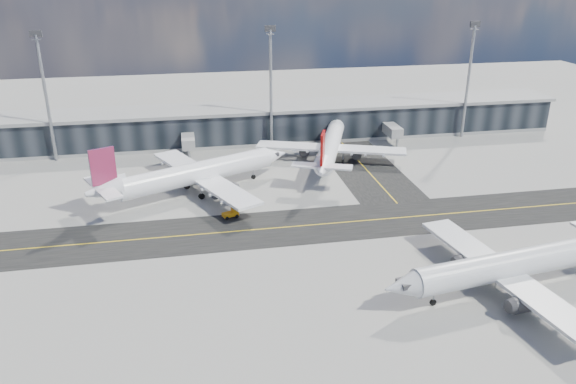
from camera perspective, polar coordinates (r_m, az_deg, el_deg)
name	(u,v)px	position (r m, az deg, el deg)	size (l,w,h in m)	color
ground	(317,235)	(94.12, 2.96, -4.42)	(300.00, 300.00, 0.00)	gray
taxiway_lanes	(324,208)	(104.38, 3.69, -1.60)	(180.00, 63.00, 0.03)	black
terminal_concourse	(267,124)	(143.14, -2.12, 6.93)	(152.00, 19.80, 8.80)	black
floodlight_masts	(271,84)	(133.75, -1.76, 10.89)	(102.50, 0.70, 28.90)	gray
airliner_af	(195,174)	(110.46, -9.45, 1.86)	(40.49, 34.92, 12.61)	white
airliner_redtail	(330,146)	(126.45, 4.30, 4.66)	(33.42, 38.67, 11.82)	white
airliner_near	(513,265)	(83.68, 21.91, -6.86)	(39.39, 33.71, 11.67)	silver
baggage_tug	(232,213)	(100.47, -5.73, -2.11)	(3.14, 2.22, 1.79)	orange
service_van	(318,147)	(135.80, 3.03, 4.55)	(2.37, 5.14, 1.43)	white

